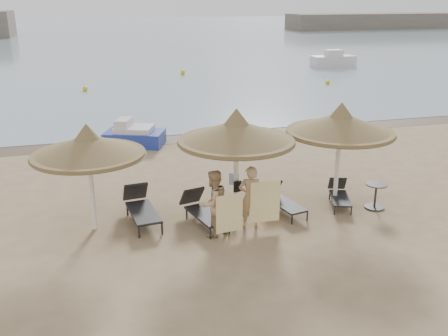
% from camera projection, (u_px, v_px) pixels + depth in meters
% --- Properties ---
extents(ground, '(160.00, 160.00, 0.00)m').
position_uv_depth(ground, '(250.00, 222.00, 14.39)').
color(ground, '#9C7F5A').
rests_on(ground, ground).
extents(sea, '(200.00, 140.00, 0.03)m').
position_uv_depth(sea, '(107.00, 34.00, 87.29)').
color(sea, gray).
rests_on(sea, ground).
extents(wet_sand_strip, '(200.00, 1.60, 0.01)m').
position_uv_depth(wet_sand_strip, '(186.00, 138.00, 22.96)').
color(wet_sand_strip, brown).
rests_on(wet_sand_strip, ground).
extents(palapa_left, '(3.06, 3.06, 3.04)m').
position_uv_depth(palapa_left, '(88.00, 146.00, 13.21)').
color(palapa_left, white).
rests_on(palapa_left, ground).
extents(palapa_center, '(3.32, 3.32, 3.29)m').
position_uv_depth(palapa_center, '(236.00, 132.00, 13.79)').
color(palapa_center, white).
rests_on(palapa_center, ground).
extents(palapa_right, '(3.27, 3.27, 3.24)m').
position_uv_depth(palapa_right, '(340.00, 124.00, 14.83)').
color(palapa_right, white).
rests_on(palapa_right, ground).
extents(lounger_far_left, '(0.93, 2.18, 0.95)m').
position_uv_depth(lounger_far_left, '(141.00, 206.00, 14.43)').
color(lounger_far_left, '#282829').
rests_on(lounger_far_left, ground).
extents(lounger_near_left, '(1.10, 2.06, 0.88)m').
position_uv_depth(lounger_near_left, '(202.00, 209.00, 14.29)').
color(lounger_near_left, '#282829').
rests_on(lounger_near_left, ground).
extents(lounger_near_right, '(0.94, 1.85, 0.79)m').
position_uv_depth(lounger_near_right, '(282.00, 200.00, 15.07)').
color(lounger_near_right, '#282829').
rests_on(lounger_near_right, ground).
extents(lounger_far_right, '(1.04, 1.70, 0.72)m').
position_uv_depth(lounger_far_right, '(339.00, 194.00, 15.60)').
color(lounger_far_right, '#282829').
rests_on(lounger_far_right, ground).
extents(side_table, '(0.65, 0.65, 0.79)m').
position_uv_depth(side_table, '(375.00, 197.00, 15.27)').
color(side_table, '#282829').
rests_on(side_table, ground).
extents(person_left, '(1.17, 1.02, 2.15)m').
position_uv_depth(person_left, '(213.00, 198.00, 13.31)').
color(person_left, tan).
rests_on(person_left, ground).
extents(person_right, '(1.07, 0.81, 2.10)m').
position_uv_depth(person_right, '(250.00, 192.00, 13.78)').
color(person_right, tan).
rests_on(person_right, ground).
extents(towel_left, '(0.76, 0.11, 1.07)m').
position_uv_depth(towel_left, '(229.00, 213.00, 13.19)').
color(towel_left, yellow).
rests_on(towel_left, ground).
extents(towel_right, '(0.85, 0.06, 1.19)m').
position_uv_depth(towel_right, '(265.00, 202.00, 13.71)').
color(towel_right, yellow).
rests_on(towel_right, ground).
extents(bag_patterned, '(0.30, 0.19, 0.36)m').
position_uv_depth(bag_patterned, '(234.00, 178.00, 14.42)').
color(bag_patterned, white).
rests_on(bag_patterned, ground).
extents(bag_dark, '(0.23, 0.13, 0.32)m').
position_uv_depth(bag_dark, '(237.00, 186.00, 14.15)').
color(bag_dark, black).
rests_on(bag_dark, ground).
extents(pedal_boat, '(2.85, 2.28, 1.16)m').
position_uv_depth(pedal_boat, '(134.00, 136.00, 21.76)').
color(pedal_boat, '#1F3497').
rests_on(pedal_boat, ground).
extents(buoy_left, '(0.36, 0.36, 0.36)m').
position_uv_depth(buoy_left, '(85.00, 89.00, 34.25)').
color(buoy_left, yellow).
rests_on(buoy_left, ground).
extents(buoy_mid, '(0.39, 0.39, 0.39)m').
position_uv_depth(buoy_mid, '(183.00, 72.00, 41.59)').
color(buoy_mid, yellow).
rests_on(buoy_mid, ground).
extents(buoy_right, '(0.31, 0.31, 0.31)m').
position_uv_depth(buoy_right, '(328.00, 82.00, 37.00)').
color(buoy_right, yellow).
rests_on(buoy_right, ground).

